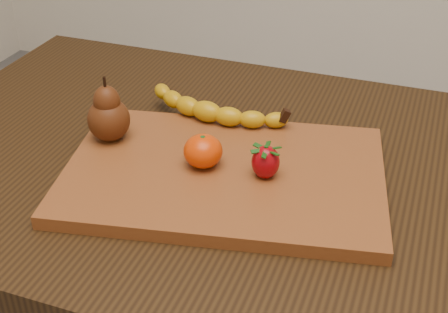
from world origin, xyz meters
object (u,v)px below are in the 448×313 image
at_px(cutting_board, 224,174).
at_px(mandarin, 203,151).
at_px(pear, 108,109).
at_px(table, 212,207).

height_order(cutting_board, mandarin, mandarin).
distance_m(pear, mandarin, 0.17).
relative_size(table, pear, 9.93).
bearing_deg(pear, cutting_board, -6.08).
relative_size(cutting_board, mandarin, 8.07).
bearing_deg(mandarin, table, 99.75).
distance_m(table, cutting_board, 0.13).
xyz_separation_m(table, mandarin, (0.01, -0.06, 0.14)).
bearing_deg(table, pear, -167.50).
xyz_separation_m(pear, mandarin, (0.16, -0.02, -0.03)).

